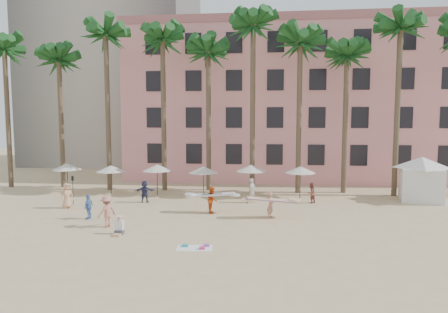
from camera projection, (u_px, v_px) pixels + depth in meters
name	position (u px, v px, depth m)	size (l,w,h in m)	color
ground	(184.00, 242.00, 21.07)	(120.00, 120.00, 0.00)	#D1B789
pink_hotel	(292.00, 105.00, 45.26)	(35.00, 14.00, 16.00)	pink
palm_row	(225.00, 44.00, 34.62)	(44.40, 5.40, 16.30)	brown
umbrella_row	(180.00, 168.00, 33.54)	(22.50, 2.70, 2.73)	#332B23
cabana	(421.00, 175.00, 31.51)	(5.36, 5.36, 3.50)	silver
beach_towel	(196.00, 247.00, 20.13)	(1.89, 1.17, 0.14)	white
carrier_yellow	(271.00, 203.00, 26.14)	(3.17, 1.24, 1.73)	tan
carrier_white	(212.00, 199.00, 27.56)	(3.11, 0.98, 1.82)	#D95116
beachgoers	(152.00, 198.00, 28.19)	(18.87, 9.46, 1.89)	tan
paddle	(73.00, 187.00, 29.90)	(0.18, 0.04, 2.23)	black
seated_man	(119.00, 228.00, 22.48)	(0.46, 0.80, 1.03)	#3F3F4C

